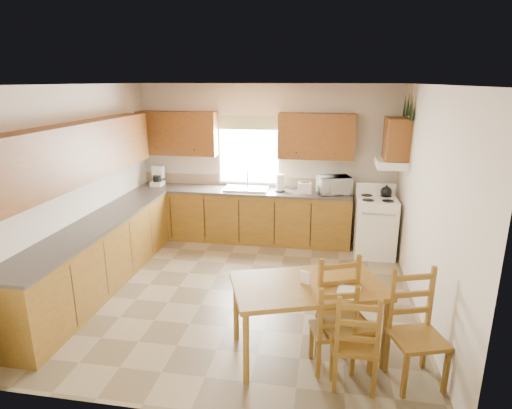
% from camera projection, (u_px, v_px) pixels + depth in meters
% --- Properties ---
extents(floor, '(4.50, 4.50, 0.00)m').
position_uv_depth(floor, '(241.00, 292.00, 5.78)').
color(floor, '#817354').
rests_on(floor, ground).
extents(ceiling, '(4.50, 4.50, 0.00)m').
position_uv_depth(ceiling, '(239.00, 84.00, 5.02)').
color(ceiling, brown).
rests_on(ceiling, floor).
extents(wall_left, '(4.50, 4.50, 0.00)m').
position_uv_depth(wall_left, '(77.00, 188.00, 5.76)').
color(wall_left, beige).
rests_on(wall_left, floor).
extents(wall_right, '(4.50, 4.50, 0.00)m').
position_uv_depth(wall_right, '(427.00, 204.00, 5.04)').
color(wall_right, beige).
rests_on(wall_right, floor).
extents(wall_back, '(4.50, 4.50, 0.00)m').
position_uv_depth(wall_back, '(266.00, 163.00, 7.53)').
color(wall_back, beige).
rests_on(wall_back, floor).
extents(wall_front, '(4.50, 4.50, 0.00)m').
position_uv_depth(wall_front, '(181.00, 270.00, 3.27)').
color(wall_front, beige).
rests_on(wall_front, floor).
extents(lower_cab_back, '(3.75, 0.60, 0.88)m').
position_uv_depth(lower_cab_back, '(242.00, 216.00, 7.56)').
color(lower_cab_back, brown).
rests_on(lower_cab_back, floor).
extents(lower_cab_left, '(0.60, 3.60, 0.88)m').
position_uv_depth(lower_cab_left, '(99.00, 256.00, 5.82)').
color(lower_cab_left, brown).
rests_on(lower_cab_left, floor).
extents(counter_back, '(3.75, 0.63, 0.04)m').
position_uv_depth(counter_back, '(242.00, 191.00, 7.43)').
color(counter_back, '#4A423C').
rests_on(counter_back, lower_cab_back).
extents(counter_left, '(0.63, 3.60, 0.04)m').
position_uv_depth(counter_left, '(95.00, 224.00, 5.70)').
color(counter_left, '#4A423C').
rests_on(counter_left, lower_cab_left).
extents(backsplash, '(3.75, 0.01, 0.18)m').
position_uv_depth(backsplash, '(245.00, 181.00, 7.67)').
color(backsplash, '#9A8163').
rests_on(backsplash, counter_back).
extents(upper_cab_back_left, '(1.41, 0.33, 0.75)m').
position_uv_depth(upper_cab_back_left, '(178.00, 133.00, 7.48)').
color(upper_cab_back_left, brown).
rests_on(upper_cab_back_left, wall_back).
extents(upper_cab_back_right, '(1.25, 0.33, 0.75)m').
position_uv_depth(upper_cab_back_right, '(316.00, 136.00, 7.09)').
color(upper_cab_back_right, brown).
rests_on(upper_cab_back_right, wall_back).
extents(upper_cab_left, '(0.33, 3.60, 0.75)m').
position_uv_depth(upper_cab_left, '(78.00, 153.00, 5.45)').
color(upper_cab_left, brown).
rests_on(upper_cab_left, wall_left).
extents(upper_cab_stove, '(0.33, 0.62, 0.62)m').
position_uv_depth(upper_cab_stove, '(396.00, 138.00, 6.47)').
color(upper_cab_stove, brown).
rests_on(upper_cab_stove, wall_right).
extents(range_hood, '(0.44, 0.62, 0.12)m').
position_uv_depth(range_hood, '(391.00, 163.00, 6.59)').
color(range_hood, white).
rests_on(range_hood, wall_right).
extents(window_frame, '(1.13, 0.02, 1.18)m').
position_uv_depth(window_frame, '(249.00, 151.00, 7.49)').
color(window_frame, white).
rests_on(window_frame, wall_back).
extents(window_pane, '(1.05, 0.01, 1.10)m').
position_uv_depth(window_pane, '(249.00, 151.00, 7.49)').
color(window_pane, white).
rests_on(window_pane, wall_back).
extents(window_valance, '(1.19, 0.01, 0.24)m').
position_uv_depth(window_valance, '(249.00, 123.00, 7.32)').
color(window_valance, '#5C7B3E').
rests_on(window_valance, wall_back).
extents(sink_basin, '(0.75, 0.45, 0.04)m').
position_uv_depth(sink_basin, '(246.00, 189.00, 7.41)').
color(sink_basin, silver).
rests_on(sink_basin, counter_back).
extents(pine_decal_a, '(0.22, 0.22, 0.36)m').
position_uv_depth(pine_decal_a, '(412.00, 107.00, 6.02)').
color(pine_decal_a, black).
rests_on(pine_decal_a, wall_right).
extents(pine_decal_b, '(0.22, 0.22, 0.36)m').
position_uv_depth(pine_decal_b, '(409.00, 103.00, 6.31)').
color(pine_decal_b, black).
rests_on(pine_decal_b, wall_right).
extents(pine_decal_c, '(0.22, 0.22, 0.36)m').
position_uv_depth(pine_decal_c, '(405.00, 105.00, 6.62)').
color(pine_decal_c, black).
rests_on(pine_decal_c, wall_right).
extents(stove, '(0.64, 0.66, 0.93)m').
position_uv_depth(stove, '(375.00, 227.00, 6.90)').
color(stove, white).
rests_on(stove, floor).
extents(coffeemaker, '(0.27, 0.29, 0.34)m').
position_uv_depth(coffeemaker, '(157.00, 176.00, 7.68)').
color(coffeemaker, white).
rests_on(coffeemaker, counter_back).
extents(paper_towel, '(0.16, 0.16, 0.30)m').
position_uv_depth(paper_towel, '(280.00, 183.00, 7.27)').
color(paper_towel, white).
rests_on(paper_towel, counter_back).
extents(toaster, '(0.23, 0.16, 0.18)m').
position_uv_depth(toaster, '(305.00, 188.00, 7.16)').
color(toaster, white).
rests_on(toaster, counter_back).
extents(microwave, '(0.57, 0.48, 0.29)m').
position_uv_depth(microwave, '(334.00, 185.00, 7.13)').
color(microwave, white).
rests_on(microwave, counter_back).
extents(dining_table, '(1.68, 1.29, 0.80)m').
position_uv_depth(dining_table, '(307.00, 319.00, 4.37)').
color(dining_table, brown).
rests_on(dining_table, floor).
extents(chair_near_left, '(0.41, 0.39, 0.96)m').
position_uv_depth(chair_near_left, '(355.00, 338.00, 3.91)').
color(chair_near_left, brown).
rests_on(chair_near_left, floor).
extents(chair_near_right, '(0.47, 0.46, 0.93)m').
position_uv_depth(chair_near_right, '(333.00, 325.00, 4.15)').
color(chair_near_right, brown).
rests_on(chair_near_right, floor).
extents(chair_far_left, '(0.59, 0.57, 1.08)m').
position_uv_depth(chair_far_left, '(345.00, 317.00, 4.14)').
color(chair_far_left, brown).
rests_on(chair_far_left, floor).
extents(chair_far_right, '(0.56, 0.55, 1.08)m').
position_uv_depth(chair_far_right, '(419.00, 332.00, 3.90)').
color(chair_far_right, brown).
rests_on(chair_far_right, floor).
extents(table_paper, '(0.26, 0.32, 0.00)m').
position_uv_depth(table_paper, '(348.00, 292.00, 4.09)').
color(table_paper, white).
rests_on(table_paper, dining_table).
extents(table_card, '(0.10, 0.06, 0.13)m').
position_uv_depth(table_card, '(305.00, 277.00, 4.25)').
color(table_card, white).
rests_on(table_card, dining_table).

